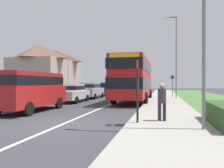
{
  "coord_description": "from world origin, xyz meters",
  "views": [
    {
      "loc": [
        3.93,
        -8.17,
        1.7
      ],
      "look_at": [
        0.6,
        6.24,
        1.6
      ],
      "focal_mm": 34.56,
      "sensor_mm": 36.0,
      "label": 1
    }
  ],
  "objects_px": {
    "parked_car_blue": "(104,88)",
    "cycle_route_sign": "(172,85)",
    "pedestrian_at_stop": "(162,100)",
    "parked_van_red": "(31,88)",
    "parked_car_silver": "(91,90)",
    "street_lamp_mid": "(175,52)",
    "parked_car_white": "(72,92)",
    "bus_stop_sign": "(138,87)",
    "double_decker_bus": "(134,78)"
  },
  "relations": [
    {
      "from": "parked_van_red",
      "to": "pedestrian_at_stop",
      "type": "xyz_separation_m",
      "value": [
        7.55,
        -2.2,
        -0.39
      ]
    },
    {
      "from": "parked_car_blue",
      "to": "cycle_route_sign",
      "type": "height_order",
      "value": "cycle_route_sign"
    },
    {
      "from": "pedestrian_at_stop",
      "to": "cycle_route_sign",
      "type": "xyz_separation_m",
      "value": [
        1.16,
        16.12,
        0.45
      ]
    },
    {
      "from": "parked_car_blue",
      "to": "parked_van_red",
      "type": "bearing_deg",
      "value": -90.29
    },
    {
      "from": "pedestrian_at_stop",
      "to": "cycle_route_sign",
      "type": "height_order",
      "value": "cycle_route_sign"
    },
    {
      "from": "bus_stop_sign",
      "to": "cycle_route_sign",
      "type": "bearing_deg",
      "value": 82.84
    },
    {
      "from": "double_decker_bus",
      "to": "pedestrian_at_stop",
      "type": "height_order",
      "value": "double_decker_bus"
    },
    {
      "from": "parked_car_white",
      "to": "parked_car_blue",
      "type": "bearing_deg",
      "value": 89.57
    },
    {
      "from": "double_decker_bus",
      "to": "pedestrian_at_stop",
      "type": "bearing_deg",
      "value": -76.73
    },
    {
      "from": "parked_car_white",
      "to": "pedestrian_at_stop",
      "type": "bearing_deg",
      "value": -46.98
    },
    {
      "from": "parked_car_blue",
      "to": "cycle_route_sign",
      "type": "bearing_deg",
      "value": -13.99
    },
    {
      "from": "double_decker_bus",
      "to": "bus_stop_sign",
      "type": "xyz_separation_m",
      "value": [
        1.51,
        -11.01,
        -0.6
      ]
    },
    {
      "from": "parked_car_silver",
      "to": "pedestrian_at_stop",
      "type": "relative_size",
      "value": 2.66
    },
    {
      "from": "pedestrian_at_stop",
      "to": "street_lamp_mid",
      "type": "height_order",
      "value": "street_lamp_mid"
    },
    {
      "from": "bus_stop_sign",
      "to": "cycle_route_sign",
      "type": "xyz_separation_m",
      "value": [
        2.1,
        16.74,
        -0.11
      ]
    },
    {
      "from": "parked_van_red",
      "to": "bus_stop_sign",
      "type": "distance_m",
      "value": 7.19
    },
    {
      "from": "parked_van_red",
      "to": "bus_stop_sign",
      "type": "bearing_deg",
      "value": -23.09
    },
    {
      "from": "bus_stop_sign",
      "to": "double_decker_bus",
      "type": "bearing_deg",
      "value": 97.81
    },
    {
      "from": "parked_car_blue",
      "to": "bus_stop_sign",
      "type": "bearing_deg",
      "value": -70.94
    },
    {
      "from": "parked_van_red",
      "to": "parked_car_silver",
      "type": "relative_size",
      "value": 1.19
    },
    {
      "from": "double_decker_bus",
      "to": "parked_van_red",
      "type": "relative_size",
      "value": 2.09
    },
    {
      "from": "parked_van_red",
      "to": "cycle_route_sign",
      "type": "relative_size",
      "value": 2.1
    },
    {
      "from": "parked_car_white",
      "to": "cycle_route_sign",
      "type": "distance_m",
      "value": 11.86
    },
    {
      "from": "parked_car_blue",
      "to": "street_lamp_mid",
      "type": "height_order",
      "value": "street_lamp_mid"
    },
    {
      "from": "parked_car_blue",
      "to": "pedestrian_at_stop",
      "type": "bearing_deg",
      "value": -67.77
    },
    {
      "from": "double_decker_bus",
      "to": "parked_car_white",
      "type": "height_order",
      "value": "double_decker_bus"
    },
    {
      "from": "parked_van_red",
      "to": "bus_stop_sign",
      "type": "height_order",
      "value": "bus_stop_sign"
    },
    {
      "from": "street_lamp_mid",
      "to": "pedestrian_at_stop",
      "type": "bearing_deg",
      "value": -95.54
    },
    {
      "from": "parked_car_blue",
      "to": "bus_stop_sign",
      "type": "distance_m",
      "value": 19.99
    },
    {
      "from": "parked_car_blue",
      "to": "street_lamp_mid",
      "type": "relative_size",
      "value": 0.52
    },
    {
      "from": "pedestrian_at_stop",
      "to": "street_lamp_mid",
      "type": "relative_size",
      "value": 0.2
    },
    {
      "from": "parked_car_white",
      "to": "street_lamp_mid",
      "type": "distance_m",
      "value": 11.2
    },
    {
      "from": "parked_car_silver",
      "to": "bus_stop_sign",
      "type": "height_order",
      "value": "bus_stop_sign"
    },
    {
      "from": "cycle_route_sign",
      "to": "bus_stop_sign",
      "type": "bearing_deg",
      "value": -97.16
    },
    {
      "from": "parked_van_red",
      "to": "cycle_route_sign",
      "type": "bearing_deg",
      "value": 57.96
    },
    {
      "from": "double_decker_bus",
      "to": "parked_car_silver",
      "type": "height_order",
      "value": "double_decker_bus"
    },
    {
      "from": "double_decker_bus",
      "to": "parked_car_white",
      "type": "relative_size",
      "value": 2.71
    },
    {
      "from": "cycle_route_sign",
      "to": "street_lamp_mid",
      "type": "relative_size",
      "value": 0.3
    },
    {
      "from": "parked_car_white",
      "to": "bus_stop_sign",
      "type": "bearing_deg",
      "value": -52.8
    },
    {
      "from": "parked_car_white",
      "to": "parked_van_red",
      "type": "bearing_deg",
      "value": -90.04
    },
    {
      "from": "street_lamp_mid",
      "to": "parked_car_silver",
      "type": "bearing_deg",
      "value": -175.24
    },
    {
      "from": "parked_car_blue",
      "to": "cycle_route_sign",
      "type": "xyz_separation_m",
      "value": [
        8.63,
        -2.15,
        0.49
      ]
    },
    {
      "from": "parked_car_white",
      "to": "pedestrian_at_stop",
      "type": "height_order",
      "value": "pedestrian_at_stop"
    },
    {
      "from": "double_decker_bus",
      "to": "bus_stop_sign",
      "type": "distance_m",
      "value": 11.13
    },
    {
      "from": "parked_car_blue",
      "to": "pedestrian_at_stop",
      "type": "relative_size",
      "value": 2.62
    },
    {
      "from": "bus_stop_sign",
      "to": "street_lamp_mid",
      "type": "distance_m",
      "value": 14.85
    },
    {
      "from": "pedestrian_at_stop",
      "to": "street_lamp_mid",
      "type": "xyz_separation_m",
      "value": [
        1.33,
        13.7,
        3.79
      ]
    },
    {
      "from": "parked_car_blue",
      "to": "pedestrian_at_stop",
      "type": "distance_m",
      "value": 19.74
    },
    {
      "from": "street_lamp_mid",
      "to": "cycle_route_sign",
      "type": "bearing_deg",
      "value": 93.92
    },
    {
      "from": "double_decker_bus",
      "to": "parked_car_silver",
      "type": "distance_m",
      "value": 5.77
    }
  ]
}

